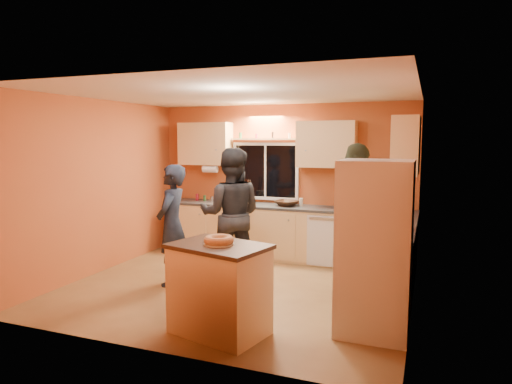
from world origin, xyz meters
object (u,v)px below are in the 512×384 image
at_px(refrigerator, 375,248).
at_px(person_left, 172,225).
at_px(island, 219,288).
at_px(person_right, 355,218).
at_px(person_center, 231,214).

distance_m(refrigerator, person_left, 2.86).
bearing_deg(island, person_right, 73.05).
bearing_deg(refrigerator, person_center, 151.79).
bearing_deg(person_left, island, 37.44).
distance_m(refrigerator, island, 1.65).
bearing_deg(person_right, refrigerator, -158.86).
bearing_deg(person_center, person_right, 165.44).
bearing_deg(person_left, refrigerator, 68.01).
bearing_deg(island, person_left, 150.59).
bearing_deg(refrigerator, island, -157.91).
height_order(refrigerator, person_right, person_right).
distance_m(island, person_right, 2.18).
bearing_deg(person_center, refrigerator, 134.77).
xyz_separation_m(island, person_right, (1.09, 1.81, 0.50)).
bearing_deg(island, person_center, 124.32).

